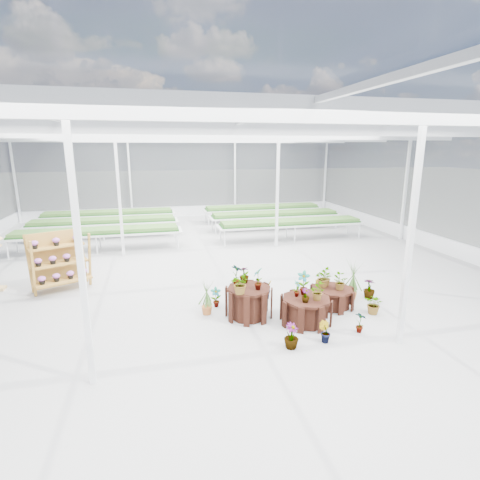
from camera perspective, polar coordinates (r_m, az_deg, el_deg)
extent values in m
plane|color=gray|center=(11.00, -2.76, -7.12)|extent=(24.00, 24.00, 0.00)
cylinder|color=black|center=(9.01, 1.35, -9.45)|extent=(1.38, 1.38, 0.74)
cylinder|color=black|center=(8.88, 9.99, -10.49)|extent=(1.36, 1.36, 0.61)
cylinder|color=black|center=(9.89, 13.77, -8.47)|extent=(1.11, 1.11, 0.49)
imported|color=#3C6229|center=(8.91, -0.53, -5.31)|extent=(0.33, 0.34, 0.54)
imported|color=#3C6229|center=(8.69, 2.75, -5.87)|extent=(0.28, 0.33, 0.53)
imported|color=#3C6229|center=(9.13, 0.64, -5.30)|extent=(0.23, 0.23, 0.41)
imported|color=#3C6229|center=(8.46, -0.04, -6.60)|extent=(0.53, 0.56, 0.48)
imported|color=#3C6229|center=(8.73, 8.67, -7.29)|extent=(0.24, 0.25, 0.40)
imported|color=#3C6229|center=(8.64, 11.62, -7.69)|extent=(0.33, 0.38, 0.39)
imported|color=#3C6229|center=(8.84, 9.64, -6.47)|extent=(0.36, 0.33, 0.57)
imported|color=#3C6229|center=(8.48, 9.96, -8.32)|extent=(0.22, 0.22, 0.32)
imported|color=#3C6229|center=(9.77, 12.44, -5.62)|extent=(0.48, 0.52, 0.48)
imported|color=#3C6229|center=(9.69, 14.89, -6.16)|extent=(0.46, 0.48, 0.41)
imported|color=#3C6229|center=(9.87, 12.99, -5.63)|extent=(0.42, 0.46, 0.43)
imported|color=#3C6229|center=(9.59, -3.70, -8.69)|extent=(0.27, 0.19, 0.52)
imported|color=#3C6229|center=(7.82, 7.84, -14.30)|extent=(0.40, 0.40, 0.53)
imported|color=#3C6229|center=(8.17, 12.76, -13.51)|extent=(0.30, 0.32, 0.45)
imported|color=#3C6229|center=(8.74, 17.85, -11.83)|extent=(0.29, 0.31, 0.49)
imported|color=#3C6229|center=(9.75, 19.82, -9.18)|extent=(0.58, 0.60, 0.51)
imported|color=#3C6229|center=(10.69, 19.09, -6.97)|extent=(0.43, 0.43, 0.55)
imported|color=#3C6229|center=(10.32, 12.05, -7.31)|extent=(0.29, 0.24, 0.52)
imported|color=#3C6229|center=(10.11, 4.13, -7.51)|extent=(0.35, 0.32, 0.52)
imported|color=#3C6229|center=(9.52, -0.34, -8.70)|extent=(0.43, 0.43, 0.56)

